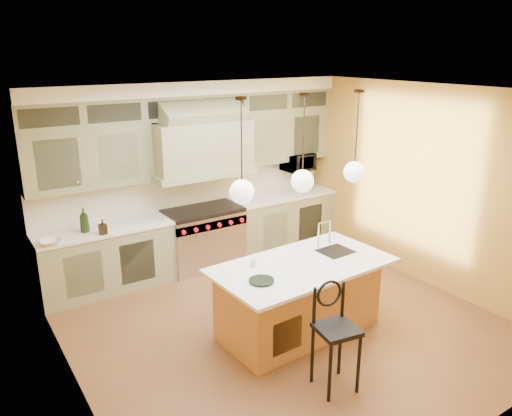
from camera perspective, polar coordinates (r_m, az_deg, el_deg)
floor at (r=6.55m, az=3.00°, el=-12.98°), size 5.00×5.00×0.00m
ceiling at (r=5.65m, az=3.48°, el=13.20°), size 5.00×5.00×0.00m
wall_back at (r=8.01m, az=-7.43°, el=3.92°), size 5.00×0.00×5.00m
wall_front at (r=4.35m, az=23.36°, el=-9.64°), size 5.00×0.00×5.00m
wall_left at (r=4.98m, az=-20.80°, el=-5.85°), size 0.00×5.00×5.00m
wall_right at (r=7.64m, az=18.55°, el=2.45°), size 0.00×5.00×5.00m
back_cabinetry at (r=7.78m, az=-6.56°, el=3.39°), size 5.00×0.77×2.90m
range at (r=7.99m, az=-6.03°, el=-3.31°), size 1.20×0.74×0.96m
kitchen_island at (r=6.18m, az=4.98°, el=-10.01°), size 2.20×1.25×1.35m
counter_stool at (r=5.22m, az=9.02°, el=-13.64°), size 0.45×0.45×1.14m
microwave at (r=8.81m, az=4.81°, el=5.27°), size 0.54×0.37×0.30m
oil_bottle_a at (r=7.21m, az=-19.05°, el=-1.32°), size 0.14×0.14×0.34m
oil_bottle_b at (r=7.06m, az=-17.12°, el=-2.08°), size 0.10×0.10×0.21m
fruit_bowl at (r=6.95m, az=-22.41°, el=-3.60°), size 0.28×0.28×0.07m
cup at (r=5.85m, az=-0.28°, el=-6.25°), size 0.10×0.10×0.09m
pendant_left at (r=5.20m, az=-1.62°, el=2.18°), size 0.26×0.26×1.11m
pendant_center at (r=5.65m, az=5.32°, el=3.36°), size 0.26×0.26×1.11m
pendant_right at (r=6.16m, az=11.19°, el=4.32°), size 0.26×0.26×1.11m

